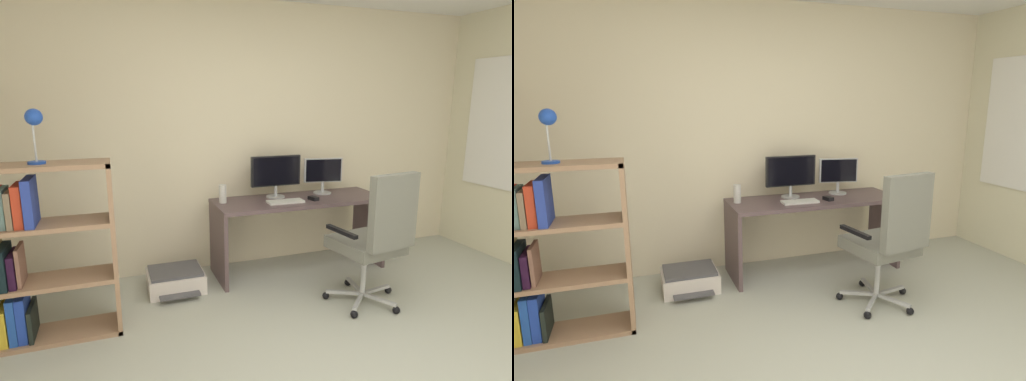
{
  "view_description": "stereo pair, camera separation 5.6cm",
  "coord_description": "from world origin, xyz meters",
  "views": [
    {
      "loc": [
        -1.28,
        -1.42,
        1.65
      ],
      "look_at": [
        -0.14,
        1.78,
        0.9
      ],
      "focal_mm": 28.95,
      "sensor_mm": 36.0,
      "label": 1
    },
    {
      "loc": [
        -1.23,
        -1.44,
        1.65
      ],
      "look_at": [
        -0.14,
        1.78,
        0.9
      ],
      "focal_mm": 28.95,
      "sensor_mm": 36.0,
      "label": 2
    }
  ],
  "objects": [
    {
      "name": "office_chair",
      "position": [
        0.64,
        1.17,
        0.61
      ],
      "size": [
        0.62,
        0.66,
        1.12
      ],
      "color": "#B7BABC",
      "rests_on": "ground"
    },
    {
      "name": "monitor_secondary",
      "position": [
        0.73,
        2.21,
        0.93
      ],
      "size": [
        0.39,
        0.18,
        0.36
      ],
      "color": "#B2B5B7",
      "rests_on": "desk"
    },
    {
      "name": "desk",
      "position": [
        0.41,
        2.08,
        0.54
      ],
      "size": [
        1.66,
        0.57,
        0.72
      ],
      "color": "#564346",
      "rests_on": "ground"
    },
    {
      "name": "monitor_main",
      "position": [
        0.21,
        2.21,
        0.96
      ],
      "size": [
        0.5,
        0.18,
        0.41
      ],
      "color": "#B2B5B7",
      "rests_on": "desk"
    },
    {
      "name": "wall_back",
      "position": [
        0.0,
        2.49,
        1.28
      ],
      "size": [
        5.04,
        0.1,
        2.56
      ],
      "primitive_type": "cube",
      "color": "beige",
      "rests_on": "ground"
    },
    {
      "name": "keyboard",
      "position": [
        0.22,
        1.97,
        0.73
      ],
      "size": [
        0.34,
        0.14,
        0.02
      ],
      "primitive_type": "cube",
      "rotation": [
        0.0,
        0.0,
        -0.03
      ],
      "color": "silver",
      "rests_on": "desk"
    },
    {
      "name": "computer_mouse",
      "position": [
        0.5,
        1.98,
        0.74
      ],
      "size": [
        0.08,
        0.11,
        0.03
      ],
      "primitive_type": "cube",
      "rotation": [
        0.0,
        0.0,
        0.22
      ],
      "color": "black",
      "rests_on": "desk"
    },
    {
      "name": "desktop_speaker",
      "position": [
        -0.33,
        2.16,
        0.81
      ],
      "size": [
        0.07,
        0.07,
        0.17
      ],
      "primitive_type": "cylinder",
      "color": "silver",
      "rests_on": "desk"
    },
    {
      "name": "printer",
      "position": [
        -0.81,
        2.02,
        0.09
      ],
      "size": [
        0.48,
        0.48,
        0.19
      ],
      "color": "silver",
      "rests_on": "ground"
    },
    {
      "name": "bookshelf",
      "position": [
        -1.86,
        1.56,
        0.61
      ],
      "size": [
        0.9,
        0.32,
        1.24
      ],
      "color": "#9C7658",
      "rests_on": "ground"
    },
    {
      "name": "desk_lamp",
      "position": [
        -1.72,
        1.56,
        1.5
      ],
      "size": [
        0.12,
        0.11,
        0.35
      ],
      "color": "#1F48B8",
      "rests_on": "bookshelf"
    }
  ]
}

